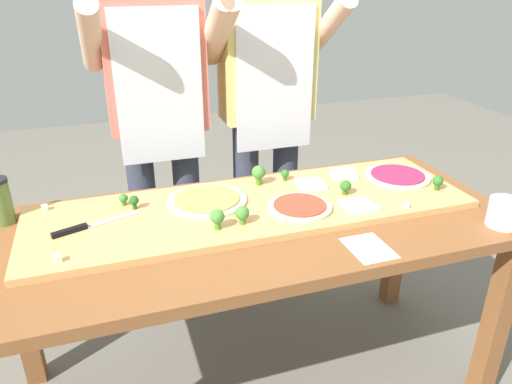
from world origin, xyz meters
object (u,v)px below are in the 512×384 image
(pizza_whole_beet_magenta, at_px, (397,176))
(cheese_crumble_c, at_px, (407,205))
(broccoli_floret_back_right, at_px, (123,199))
(cook_right, at_px, (267,97))
(pizza_slice_near_left, at_px, (359,205))
(broccoli_floret_front_left, at_px, (242,214))
(pizza_whole_pesto_green, at_px, (207,200))
(broccoli_floret_front_mid, at_px, (285,174))
(broccoli_floret_back_left, at_px, (134,201))
(cheese_crumble_b, at_px, (58,259))
(pizza_whole_tomato_red, at_px, (300,206))
(recipe_note, at_px, (369,248))
(chefs_knife, at_px, (85,227))
(broccoli_floret_front_right, at_px, (346,186))
(pizza_slice_far_left, at_px, (310,184))
(sauce_jar, at_px, (0,201))
(cheese_crumble_a, at_px, (45,208))
(broccoli_floret_center_left, at_px, (438,181))
(prep_table, at_px, (253,246))
(cook_left, at_px, (158,106))
(broccoli_floret_center_right, at_px, (259,173))
(pizza_slice_near_right, at_px, (344,173))
(broccoli_floret_back_mid, at_px, (217,217))
(flour_cup, at_px, (504,214))

(pizza_whole_beet_magenta, bearing_deg, cheese_crumble_c, -116.75)
(broccoli_floret_back_right, distance_m, cook_right, 0.84)
(pizza_slice_near_left, distance_m, broccoli_floret_front_left, 0.42)
(pizza_whole_pesto_green, relative_size, pizza_slice_near_left, 2.60)
(broccoli_floret_front_left, height_order, broccoli_floret_front_mid, broccoli_floret_front_left)
(broccoli_floret_back_left, relative_size, cheese_crumble_b, 2.34)
(cheese_crumble_b, bearing_deg, pizza_whole_tomato_red, 6.99)
(recipe_note, bearing_deg, broccoli_floret_front_mid, 98.00)
(pizza_whole_beet_magenta, bearing_deg, broccoli_floret_back_left, 177.36)
(pizza_whole_tomato_red, bearing_deg, broccoli_floret_back_right, 159.34)
(broccoli_floret_front_left, bearing_deg, chefs_knife, 165.39)
(broccoli_floret_front_right, bearing_deg, broccoli_floret_front_left, -167.26)
(pizza_whole_pesto_green, distance_m, pizza_slice_far_left, 0.40)
(broccoli_floret_front_mid, xyz_separation_m, sauce_jar, (-1.00, 0.01, 0.03))
(chefs_knife, relative_size, cheese_crumble_a, 14.54)
(pizza_slice_far_left, height_order, broccoli_floret_center_left, broccoli_floret_center_left)
(pizza_slice_far_left, relative_size, cheese_crumble_c, 6.00)
(broccoli_floret_center_left, height_order, broccoli_floret_front_right, broccoli_floret_center_left)
(broccoli_floret_front_left, bearing_deg, pizza_whole_tomato_red, 10.89)
(pizza_slice_far_left, bearing_deg, broccoli_floret_back_right, 175.63)
(chefs_knife, bearing_deg, cheese_crumble_c, -10.52)
(pizza_whole_beet_magenta, bearing_deg, pizza_slice_far_left, 174.39)
(prep_table, distance_m, cook_left, 0.77)
(pizza_slice_far_left, xyz_separation_m, broccoli_floret_center_right, (-0.18, 0.07, 0.04))
(pizza_slice_near_left, xyz_separation_m, pizza_slice_near_right, (0.09, 0.28, 0.00))
(broccoli_floret_front_right, relative_size, broccoli_floret_back_mid, 0.83)
(broccoli_floret_front_left, xyz_separation_m, flour_cup, (0.82, -0.24, -0.02))
(pizza_whole_pesto_green, bearing_deg, cheese_crumble_c, -22.30)
(pizza_slice_near_left, relative_size, cook_left, 0.06)
(broccoli_floret_front_right, distance_m, broccoli_floret_center_right, 0.33)
(broccoli_floret_front_left, distance_m, broccoli_floret_front_mid, 0.38)
(broccoli_floret_front_left, bearing_deg, cook_left, 102.47)
(chefs_knife, relative_size, broccoli_floret_center_left, 4.94)
(pizza_whole_beet_magenta, height_order, pizza_slice_far_left, pizza_whole_beet_magenta)
(pizza_whole_tomato_red, relative_size, broccoli_floret_front_right, 4.03)
(pizza_slice_near_right, height_order, broccoli_floret_front_mid, broccoli_floret_front_mid)
(prep_table, distance_m, broccoli_floret_center_right, 0.30)
(broccoli_floret_back_left, bearing_deg, broccoli_floret_front_right, -9.32)
(pizza_slice_near_right, height_order, broccoli_floret_back_mid, broccoli_floret_back_mid)
(pizza_slice_near_left, bearing_deg, broccoli_floret_back_left, 162.76)
(broccoli_floret_front_mid, bearing_deg, broccoli_floret_back_mid, -139.52)
(pizza_slice_far_left, height_order, cook_left, cook_left)
(pizza_slice_near_right, xyz_separation_m, cook_right, (-0.17, 0.44, 0.22))
(cheese_crumble_a, height_order, cheese_crumble_b, cheese_crumble_b)
(broccoli_floret_front_left, distance_m, broccoli_floret_back_left, 0.38)
(cheese_crumble_c, height_order, flour_cup, flour_cup)
(broccoli_floret_front_left, relative_size, sauce_jar, 0.39)
(broccoli_floret_front_mid, xyz_separation_m, cheese_crumble_a, (-0.87, 0.02, -0.02))
(cook_left, xyz_separation_m, cook_right, (0.49, 0.00, 0.00))
(cheese_crumble_a, distance_m, cheese_crumble_c, 1.23)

